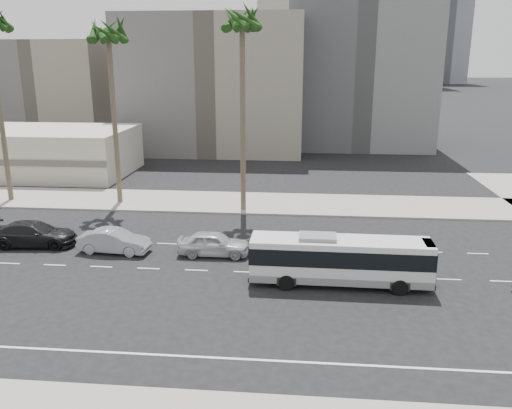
# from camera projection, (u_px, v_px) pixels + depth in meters

# --- Properties ---
(ground) EXTENTS (700.00, 700.00, 0.00)m
(ground) POSITION_uv_depth(u_px,v_px,m) (295.00, 274.00, 31.44)
(ground) COLOR black
(ground) RESTS_ON ground
(sidewalk_north) EXTENTS (120.00, 7.00, 0.15)m
(sidewalk_north) POSITION_uv_depth(u_px,v_px,m) (299.00, 204.00, 46.29)
(sidewalk_north) COLOR gray
(sidewalk_north) RESTS_ON ground
(commercial_low) EXTENTS (22.00, 12.16, 5.00)m
(commercial_low) POSITION_uv_depth(u_px,v_px,m) (30.00, 151.00, 58.35)
(commercial_low) COLOR #BEB4A2
(commercial_low) RESTS_ON ground
(midrise_beige_west) EXTENTS (24.00, 18.00, 18.00)m
(midrise_beige_west) POSITION_uv_depth(u_px,v_px,m) (217.00, 84.00, 73.25)
(midrise_beige_west) COLOR slate
(midrise_beige_west) RESTS_ON ground
(midrise_gray_center) EXTENTS (20.00, 20.00, 26.00)m
(midrise_gray_center) POSITION_uv_depth(u_px,v_px,m) (358.00, 55.00, 77.12)
(midrise_gray_center) COLOR #525355
(midrise_gray_center) RESTS_ON ground
(midrise_beige_far) EXTENTS (18.00, 16.00, 15.00)m
(midrise_beige_far) POSITION_uv_depth(u_px,v_px,m) (56.00, 92.00, 80.75)
(midrise_beige_far) COLOR slate
(midrise_beige_far) RESTS_ON ground
(civic_tower) EXTENTS (42.00, 42.00, 129.00)m
(civic_tower) POSITION_uv_depth(u_px,v_px,m) (303.00, 4.00, 260.98)
(civic_tower) COLOR beige
(civic_tower) RESTS_ON ground
(highrise_right) EXTENTS (26.00, 26.00, 70.00)m
(highrise_right) POSITION_uv_depth(u_px,v_px,m) (406.00, 7.00, 238.67)
(highrise_right) COLOR slate
(highrise_right) RESTS_ON ground
(highrise_far) EXTENTS (22.00, 22.00, 60.00)m
(highrise_far) POSITION_uv_depth(u_px,v_px,m) (444.00, 23.00, 266.57)
(highrise_far) COLOR slate
(highrise_far) RESTS_ON ground
(city_bus) EXTENTS (10.19, 2.49, 2.92)m
(city_bus) POSITION_uv_depth(u_px,v_px,m) (340.00, 259.00, 29.63)
(city_bus) COLOR silver
(city_bus) RESTS_ON ground
(car_a) EXTENTS (1.93, 4.71, 1.60)m
(car_a) POSITION_uv_depth(u_px,v_px,m) (214.00, 244.00, 34.27)
(car_a) COLOR #B9B9BF
(car_a) RESTS_ON ground
(car_b) EXTENTS (2.05, 4.86, 1.56)m
(car_b) POSITION_uv_depth(u_px,v_px,m) (114.00, 241.00, 34.77)
(car_b) COLOR #8F929C
(car_b) RESTS_ON ground
(car_c) EXTENTS (2.79, 5.96, 1.68)m
(car_c) POSITION_uv_depth(u_px,v_px,m) (34.00, 234.00, 36.01)
(car_c) COLOR black
(car_c) RESTS_ON ground
(palm_near) EXTENTS (4.87, 4.87, 16.41)m
(palm_near) POSITION_uv_depth(u_px,v_px,m) (242.00, 26.00, 40.55)
(palm_near) COLOR brown
(palm_near) RESTS_ON ground
(palm_mid) EXTENTS (5.07, 5.07, 15.67)m
(palm_mid) POSITION_uv_depth(u_px,v_px,m) (108.00, 38.00, 43.07)
(palm_mid) COLOR brown
(palm_mid) RESTS_ON ground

